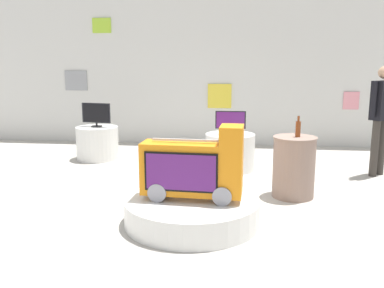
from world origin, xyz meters
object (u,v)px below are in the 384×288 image
at_px(tv_on_left_rear, 96,114).
at_px(side_table_round, 294,166).
at_px(novelty_firetruck_tv, 194,169).
at_px(tv_on_center_rear, 230,122).
at_px(shopper_browsing_near_truck, 381,112).
at_px(display_pedestal_left_rear, 97,143).
at_px(display_pedestal_center_rear, 230,152).
at_px(bottle_on_side_table, 298,128).
at_px(main_display_pedestal, 192,211).

distance_m(tv_on_left_rear, side_table_round, 3.96).
relative_size(novelty_firetruck_tv, tv_on_center_rear, 2.24).
bearing_deg(side_table_round, novelty_firetruck_tv, -138.21).
distance_m(tv_on_center_rear, shopper_browsing_near_truck, 2.42).
distance_m(display_pedestal_left_rear, tv_on_left_rear, 0.56).
distance_m(display_pedestal_left_rear, side_table_round, 3.94).
distance_m(novelty_firetruck_tv, display_pedestal_center_rear, 2.56).
height_order(tv_on_left_rear, tv_on_center_rear, tv_on_left_rear).
relative_size(side_table_round, shopper_browsing_near_truck, 0.47).
distance_m(side_table_round, shopper_browsing_near_truck, 2.07).
bearing_deg(tv_on_center_rear, shopper_browsing_near_truck, -2.50).
height_order(display_pedestal_center_rear, tv_on_center_rear, tv_on_center_rear).
xyz_separation_m(tv_on_left_rear, display_pedestal_center_rear, (2.54, -0.53, -0.56)).
height_order(tv_on_center_rear, bottle_on_side_table, bottle_on_side_table).
xyz_separation_m(main_display_pedestal, novelty_firetruck_tv, (0.02, -0.01, 0.50)).
xyz_separation_m(tv_on_left_rear, shopper_browsing_near_truck, (4.95, -0.63, 0.17)).
xyz_separation_m(novelty_firetruck_tv, display_pedestal_center_rear, (0.36, 2.51, -0.33)).
xyz_separation_m(display_pedestal_center_rear, side_table_round, (0.90, -1.39, 0.12)).
height_order(novelty_firetruck_tv, tv_on_left_rear, novelty_firetruck_tv).
height_order(main_display_pedestal, bottle_on_side_table, bottle_on_side_table).
height_order(main_display_pedestal, display_pedestal_center_rear, display_pedestal_center_rear).
xyz_separation_m(display_pedestal_left_rear, display_pedestal_center_rear, (2.55, -0.53, 0.00)).
xyz_separation_m(tv_on_left_rear, side_table_round, (3.44, -1.91, -0.44)).
bearing_deg(tv_on_center_rear, bottle_on_side_table, -56.26).
height_order(tv_on_left_rear, display_pedestal_center_rear, tv_on_left_rear).
distance_m(novelty_firetruck_tv, shopper_browsing_near_truck, 3.68).
xyz_separation_m(main_display_pedestal, display_pedestal_left_rear, (-2.17, 3.03, 0.17)).
distance_m(tv_on_left_rear, display_pedestal_center_rear, 2.66).
xyz_separation_m(display_pedestal_center_rear, tv_on_center_rear, (-0.00, -0.00, 0.53)).
distance_m(tv_on_center_rear, bottle_on_side_table, 1.68).
xyz_separation_m(tv_on_center_rear, side_table_round, (0.90, -1.39, -0.41)).
relative_size(main_display_pedestal, tv_on_center_rear, 3.01).
relative_size(side_table_round, bottle_on_side_table, 2.96).
height_order(tv_on_left_rear, bottle_on_side_table, bottle_on_side_table).
bearing_deg(shopper_browsing_near_truck, tv_on_left_rear, 172.70).
bearing_deg(shopper_browsing_near_truck, display_pedestal_left_rear, 172.65).
xyz_separation_m(tv_on_center_rear, shopper_browsing_near_truck, (2.41, -0.11, 0.21)).
bearing_deg(display_pedestal_left_rear, novelty_firetruck_tv, -54.26).
relative_size(display_pedestal_center_rear, bottle_on_side_table, 2.98).
xyz_separation_m(display_pedestal_left_rear, tv_on_center_rear, (2.55, -0.53, 0.53)).
relative_size(main_display_pedestal, display_pedestal_center_rear, 1.83).
bearing_deg(bottle_on_side_table, shopper_browsing_near_truck, 41.10).
relative_size(display_pedestal_left_rear, display_pedestal_center_rear, 0.94).
bearing_deg(tv_on_center_rear, side_table_round, -57.02).
distance_m(bottle_on_side_table, shopper_browsing_near_truck, 1.96).
bearing_deg(tv_on_left_rear, display_pedestal_left_rear, 99.86).
bearing_deg(display_pedestal_left_rear, shopper_browsing_near_truck, -7.35).
bearing_deg(side_table_round, display_pedestal_center_rear, 122.89).
bearing_deg(tv_on_center_rear, novelty_firetruck_tv, -98.10).
bearing_deg(main_display_pedestal, display_pedestal_left_rear, 125.53).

